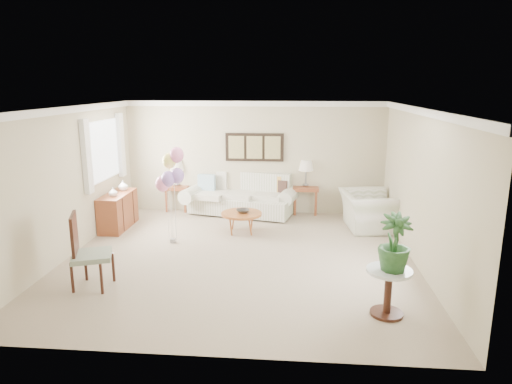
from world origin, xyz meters
TOP-DOWN VIEW (x-y plane):
  - ground_plane at (0.00, 0.00)m, footprint 6.00×6.00m
  - room_shell at (-0.11, 0.09)m, footprint 6.04×6.04m
  - wall_art_triptych at (0.00, 2.96)m, footprint 1.35×0.06m
  - sofa at (-0.29, 2.82)m, footprint 2.80×1.48m
  - end_table_left at (-1.86, 2.98)m, footprint 0.56×0.51m
  - end_table_right at (1.20, 3.00)m, footprint 0.60×0.54m
  - lamp_left at (-1.86, 2.98)m, footprint 0.35×0.35m
  - lamp_right at (1.20, 3.00)m, footprint 0.35×0.35m
  - coffee_table at (-0.13, 1.40)m, footprint 0.83×0.83m
  - decor_bowl at (-0.10, 1.42)m, footprint 0.34×0.34m
  - armchair at (2.48, 1.91)m, footprint 1.17×1.30m
  - side_table at (2.18, -1.85)m, footprint 0.59×0.59m
  - potted_plant at (2.22, -1.88)m, footprint 0.47×0.47m
  - accent_chair at (-2.12, -1.36)m, footprint 0.70×0.70m
  - credenza at (-2.76, 1.50)m, footprint 0.46×1.20m
  - vase_white at (-2.74, 1.27)m, footprint 0.18×0.18m
  - vase_sage at (-2.74, 1.81)m, footprint 0.24×0.24m
  - balloon_cluster at (-1.36, 0.69)m, footprint 0.53×0.48m

SIDE VIEW (x-z plane):
  - ground_plane at x=0.00m, z-range 0.00..0.00m
  - credenza at x=-2.76m, z-range 0.00..0.74m
  - sofa at x=-0.29m, z-range -0.10..0.85m
  - armchair at x=2.48m, z-range 0.00..0.77m
  - coffee_table at x=-0.13m, z-range 0.18..0.60m
  - decor_bowl at x=-0.10m, z-range 0.42..0.49m
  - side_table at x=2.18m, z-range 0.16..0.80m
  - end_table_left at x=-1.86m, z-range 0.21..0.82m
  - end_table_right at x=1.20m, z-range 0.22..0.87m
  - accent_chair at x=-2.12m, z-range 0.02..1.15m
  - vase_white at x=-2.74m, z-range 0.74..0.92m
  - vase_sage at x=-2.74m, z-range 0.74..0.95m
  - potted_plant at x=2.22m, z-range 0.64..1.39m
  - lamp_left at x=-1.86m, z-range 0.77..1.39m
  - lamp_right at x=1.20m, z-range 0.81..1.42m
  - balloon_cluster at x=-1.36m, z-range 0.47..2.31m
  - wall_art_triptych at x=0.00m, z-range 1.23..1.88m
  - room_shell at x=-0.11m, z-range 0.33..2.93m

